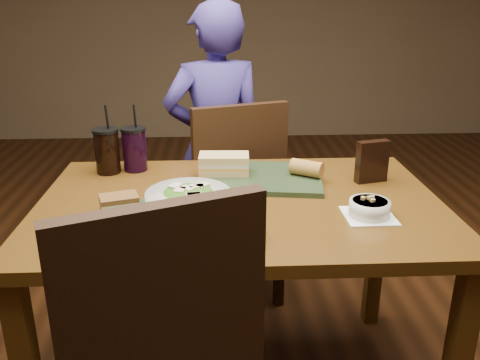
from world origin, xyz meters
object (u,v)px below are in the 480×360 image
(soup_bowl, at_px, (369,208))
(baguette_far, at_px, (307,168))
(salad_bowl, at_px, (188,202))
(sandwich_far, at_px, (224,164))
(cup_berry, at_px, (135,149))
(dining_table, at_px, (240,226))
(diner, at_px, (216,145))
(chip_bag, at_px, (372,162))
(tray_near, at_px, (180,218))
(cup_cola, at_px, (107,151))
(chair_far, at_px, (239,193))
(tray_far, at_px, (262,177))
(sandwich_near, at_px, (119,204))
(baguette_near, at_px, (239,225))

(soup_bowl, bearing_deg, baguette_far, 112.96)
(salad_bowl, distance_m, sandwich_far, 0.38)
(salad_bowl, relative_size, cup_berry, 0.98)
(salad_bowl, bearing_deg, dining_table, 42.72)
(baguette_far, bearing_deg, dining_table, -145.00)
(diner, relative_size, chip_bag, 9.13)
(tray_near, relative_size, cup_cola, 1.63)
(chair_far, xyz_separation_m, sandwich_far, (-0.07, -0.39, 0.27))
(tray_far, relative_size, cup_berry, 1.65)
(sandwich_near, distance_m, sandwich_far, 0.46)
(cup_cola, bearing_deg, dining_table, -31.86)
(salad_bowl, distance_m, sandwich_near, 0.21)
(tray_far, distance_m, sandwich_near, 0.55)
(cup_berry, height_order, chip_bag, cup_berry)
(tray_far, bearing_deg, diner, 103.61)
(salad_bowl, bearing_deg, baguette_near, -43.17)
(soup_bowl, xyz_separation_m, cup_berry, (-0.76, 0.46, 0.06))
(dining_table, bearing_deg, salad_bowl, -137.28)
(tray_near, height_order, baguette_near, baguette_near)
(baguette_near, bearing_deg, salad_bowl, 136.83)
(dining_table, distance_m, chip_bag, 0.52)
(salad_bowl, height_order, cup_cola, cup_cola)
(chair_far, bearing_deg, cup_berry, -144.82)
(cup_cola, bearing_deg, cup_berry, 13.80)
(baguette_near, bearing_deg, cup_cola, 128.65)
(diner, distance_m, tray_near, 1.02)
(salad_bowl, height_order, sandwich_far, salad_bowl)
(sandwich_near, xyz_separation_m, cup_berry, (-0.01, 0.43, 0.04))
(tray_near, relative_size, salad_bowl, 1.69)
(chair_far, xyz_separation_m, baguette_far, (0.22, -0.43, 0.27))
(chair_far, distance_m, sandwich_near, 0.86)
(tray_near, bearing_deg, baguette_far, 36.46)
(sandwich_near, xyz_separation_m, cup_cola, (-0.11, 0.41, 0.04))
(chip_bag, bearing_deg, tray_far, 160.11)
(diner, xyz_separation_m, baguette_near, (0.06, -1.15, 0.11))
(salad_bowl, relative_size, soup_bowl, 1.66)
(cup_cola, xyz_separation_m, chip_bag, (0.95, -0.14, -0.01))
(baguette_near, xyz_separation_m, cup_cola, (-0.46, 0.57, 0.04))
(diner, bearing_deg, chip_bag, 115.32)
(tray_far, xyz_separation_m, soup_bowl, (0.29, -0.33, 0.02))
(sandwich_near, bearing_deg, dining_table, 17.32)
(soup_bowl, xyz_separation_m, baguette_near, (-0.40, -0.13, 0.02))
(soup_bowl, height_order, baguette_far, baguette_far)
(soup_bowl, height_order, sandwich_far, sandwich_far)
(sandwich_near, bearing_deg, diner, 73.58)
(soup_bowl, distance_m, cup_cola, 0.96)
(dining_table, height_order, cup_berry, cup_berry)
(baguette_near, bearing_deg, chip_bag, 41.34)
(cup_berry, bearing_deg, salad_bowl, -64.61)
(chip_bag, bearing_deg, soup_bowl, -121.83)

